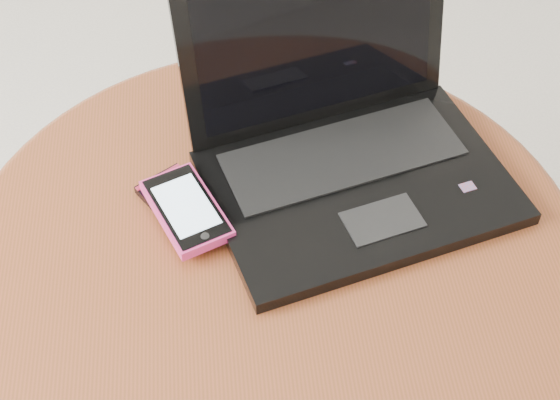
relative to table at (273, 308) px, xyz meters
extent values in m
cylinder|color=#562C12|center=(0.00, 0.00, -0.16)|extent=(0.11, 0.11, 0.49)
cylinder|color=brown|center=(0.00, 0.00, 0.10)|extent=(0.67, 0.67, 0.03)
torus|color=brown|center=(0.00, 0.00, 0.10)|extent=(0.70, 0.70, 0.03)
cube|color=black|center=(0.11, 0.07, 0.13)|extent=(0.38, 0.31, 0.02)
cube|color=black|center=(0.09, 0.11, 0.14)|extent=(0.29, 0.17, 0.00)
cube|color=black|center=(0.12, 0.01, 0.14)|extent=(0.09, 0.07, 0.00)
cube|color=red|center=(0.23, 0.05, 0.14)|extent=(0.02, 0.02, 0.00)
cube|color=black|center=(0.07, 0.20, 0.24)|extent=(0.32, 0.13, 0.20)
cube|color=black|center=(0.07, 0.20, 0.24)|extent=(0.29, 0.11, 0.17)
cube|color=black|center=(-0.09, 0.06, 0.12)|extent=(0.11, 0.13, 0.01)
cube|color=#A4223C|center=(-0.12, 0.11, 0.13)|extent=(0.05, 0.04, 0.00)
cube|color=#E33280|center=(-0.09, 0.05, 0.14)|extent=(0.10, 0.13, 0.01)
cube|color=black|center=(-0.09, 0.05, 0.14)|extent=(0.10, 0.13, 0.00)
cube|color=silver|center=(-0.09, 0.05, 0.14)|extent=(0.08, 0.10, 0.00)
cylinder|color=black|center=(-0.07, 0.00, 0.14)|extent=(0.01, 0.01, 0.00)
camera|label=1|loc=(-0.05, -0.54, 0.81)|focal=52.21mm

